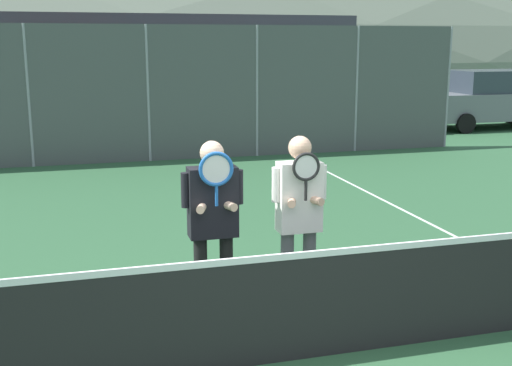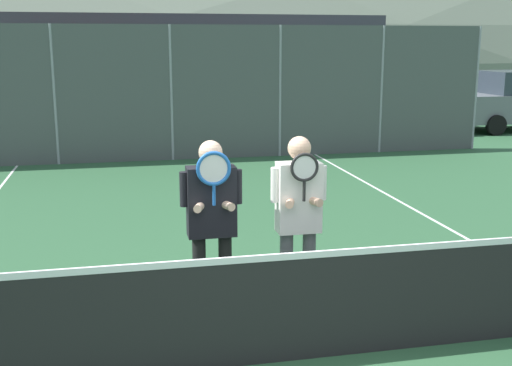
% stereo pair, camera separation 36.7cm
% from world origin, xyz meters
% --- Properties ---
extents(ground_plane, '(120.00, 120.00, 0.00)m').
position_xyz_m(ground_plane, '(0.00, 0.00, 0.00)').
color(ground_plane, '#2D5B38').
extents(hill_distant, '(139.45, 77.47, 27.11)m').
position_xyz_m(hill_distant, '(0.00, 57.61, 0.00)').
color(hill_distant, slate).
rests_on(hill_distant, ground_plane).
extents(clubhouse_building, '(15.03, 5.50, 3.51)m').
position_xyz_m(clubhouse_building, '(-0.32, 17.38, 1.77)').
color(clubhouse_building, '#9EA3A8').
rests_on(clubhouse_building, ground_plane).
extents(fence_back, '(15.37, 0.06, 3.06)m').
position_xyz_m(fence_back, '(0.00, 9.88, 1.53)').
color(fence_back, gray).
rests_on(fence_back, ground_plane).
extents(tennis_net, '(9.26, 0.09, 1.07)m').
position_xyz_m(tennis_net, '(0.00, 0.00, 0.50)').
color(tennis_net, gray).
rests_on(tennis_net, ground_plane).
extents(court_line_right_sideline, '(0.05, 16.00, 0.01)m').
position_xyz_m(court_line_right_sideline, '(3.44, 3.00, 0.00)').
color(court_line_right_sideline, white).
rests_on(court_line_right_sideline, ground_plane).
extents(player_leftmost, '(0.60, 0.34, 1.77)m').
position_xyz_m(player_leftmost, '(-0.39, 0.99, 1.07)').
color(player_leftmost, black).
rests_on(player_leftmost, ground_plane).
extents(player_center_left, '(0.55, 0.34, 1.80)m').
position_xyz_m(player_center_left, '(0.44, 0.91, 1.07)').
color(player_center_left, '#56565B').
rests_on(player_center_left, ground_plane).
extents(car_left_of_center, '(4.51, 2.10, 1.82)m').
position_xyz_m(car_left_of_center, '(0.50, 12.67, 0.93)').
color(car_left_of_center, maroon).
rests_on(car_left_of_center, ground_plane).
extents(car_center, '(4.78, 2.02, 1.79)m').
position_xyz_m(car_center, '(5.78, 12.89, 0.91)').
color(car_center, silver).
rests_on(car_center, ground_plane).
extents(car_right_of_center, '(4.60, 2.10, 1.82)m').
position_xyz_m(car_right_of_center, '(11.11, 12.88, 0.93)').
color(car_right_of_center, slate).
rests_on(car_right_of_center, ground_plane).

